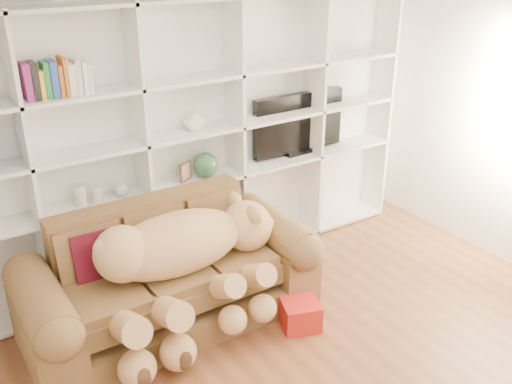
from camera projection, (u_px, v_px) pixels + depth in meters
wall_back at (179, 121)px, 4.93m from camera, size 5.00×0.02×2.70m
bookshelf at (161, 135)px, 4.72m from camera, size 4.43×0.35×2.40m
sofa at (169, 282)px, 4.43m from camera, size 2.23×0.96×0.94m
teddy_bear at (184, 259)px, 4.19m from camera, size 1.58×0.89×0.92m
throw_pillow at (99, 256)px, 4.19m from camera, size 0.40×0.24×0.40m
gift_box at (300, 315)px, 4.45m from camera, size 0.36×0.35×0.23m
tv at (298, 124)px, 5.49m from camera, size 1.00×0.18×0.59m
picture_frame at (185, 171)px, 4.91m from camera, size 0.14×0.08×0.17m
green_vase at (206, 165)px, 5.00m from camera, size 0.22×0.22×0.22m
figurine_tall at (80, 196)px, 4.46m from camera, size 0.12×0.12×0.18m
figurine_short at (97, 195)px, 4.53m from camera, size 0.10×0.10×0.13m
snow_globe at (121, 189)px, 4.63m from camera, size 0.12×0.12×0.12m
shelf_vase at (194, 119)px, 4.78m from camera, size 0.23×0.23×0.18m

